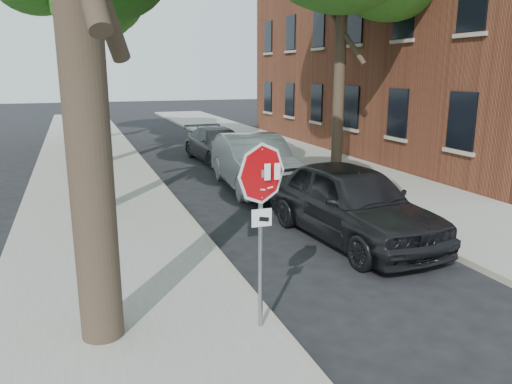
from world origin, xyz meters
TOP-DOWN VIEW (x-y plane):
  - ground at (0.00, 0.00)m, footprint 120.00×120.00m
  - sidewalk_left at (-2.50, 12.00)m, footprint 4.00×55.00m
  - sidewalk_right at (6.00, 12.00)m, footprint 4.00×55.00m
  - curb_left at (-0.45, 12.00)m, footprint 0.12×55.00m
  - curb_right at (3.95, 12.00)m, footprint 0.12×55.00m
  - stop_sign at (-0.70, -0.03)m, footprint 0.76×0.34m
  - car_a at (2.60, 3.20)m, footprint 2.40×5.11m
  - car_b at (2.27, 8.56)m, footprint 2.15×5.27m
  - car_c at (2.60, 13.80)m, footprint 2.25×4.85m

SIDE VIEW (x-z plane):
  - ground at x=0.00m, z-range 0.00..0.00m
  - sidewalk_left at x=-2.50m, z-range 0.00..0.12m
  - sidewalk_right at x=6.00m, z-range 0.00..0.12m
  - curb_left at x=-0.45m, z-range 0.00..0.13m
  - curb_right at x=3.95m, z-range 0.00..0.13m
  - car_c at x=2.60m, z-range 0.00..1.37m
  - car_a at x=2.60m, z-range 0.00..1.69m
  - car_b at x=2.27m, z-range 0.00..1.70m
  - stop_sign at x=-0.70m, z-range 0.64..3.25m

